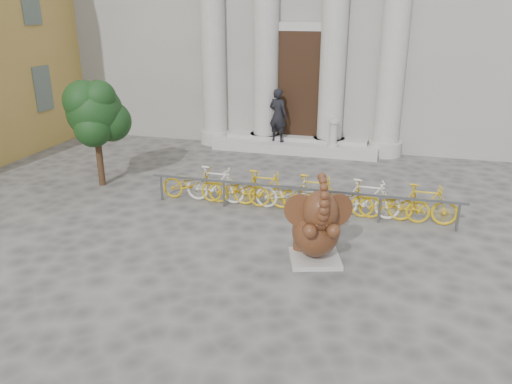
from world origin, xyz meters
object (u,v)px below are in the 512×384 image
(elephant_statue, at_px, (317,229))
(tree, at_px, (95,113))
(pedestrian, at_px, (278,115))
(bike_rack, at_px, (300,192))

(elephant_statue, relative_size, tree, 0.66)
(elephant_statue, xyz_separation_m, pedestrian, (-2.73, 8.15, 0.58))
(bike_rack, bearing_deg, elephant_statue, -72.45)
(elephant_statue, relative_size, bike_rack, 0.26)
(bike_rack, distance_m, pedestrian, 5.86)
(elephant_statue, xyz_separation_m, tree, (-6.85, 3.04, 1.43))
(elephant_statue, relative_size, pedestrian, 1.06)
(elephant_statue, bearing_deg, pedestrian, 91.35)
(bike_rack, xyz_separation_m, pedestrian, (-1.89, 5.49, 0.82))
(elephant_statue, height_order, bike_rack, elephant_statue)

